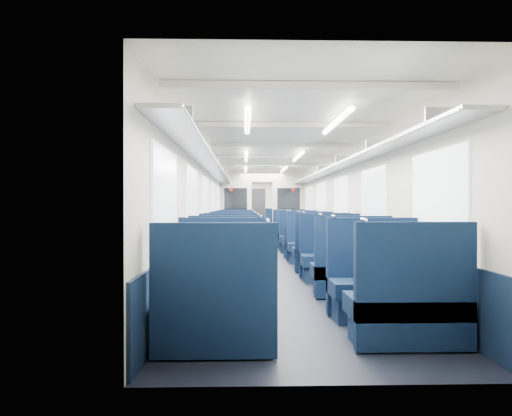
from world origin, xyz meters
The scene contains 41 objects.
floor centered at (0.00, 0.00, 0.00)m, with size 2.80×18.00×0.01m, color black.
ceiling centered at (0.00, 0.00, 2.35)m, with size 2.80×18.00×0.01m, color silver.
wall_left centered at (-1.40, 0.00, 1.18)m, with size 0.02×18.00×2.35m, color beige.
dado_left centered at (-1.39, 0.00, 0.35)m, with size 0.03×17.90×0.70m, color #0E1B31.
wall_right centered at (1.40, 0.00, 1.18)m, with size 0.02×18.00×2.35m, color beige.
dado_right centered at (1.39, 0.00, 0.35)m, with size 0.03×17.90×0.70m, color #0E1B31.
wall_far centered at (0.00, 9.00, 1.18)m, with size 2.80×0.02×2.35m, color beige.
luggage_rack_left centered at (-1.21, 0.00, 1.97)m, with size 0.36×17.40×0.18m.
luggage_rack_right centered at (1.21, 0.00, 1.97)m, with size 0.36×17.40×0.18m.
windows centered at (0.00, -0.46, 1.42)m, with size 2.78×15.60×0.75m.
ceiling_fittings centered at (0.00, -0.26, 2.29)m, with size 2.70×16.06×0.11m.
end_door centered at (0.00, 8.94, 1.00)m, with size 0.75×0.06×2.00m, color black.
bulkhead centered at (0.00, 2.88, 1.23)m, with size 2.80×0.10×2.35m.
seat_0 centered at (-0.83, -8.33, 0.35)m, with size 1.01×0.56×1.12m.
seat_1 centered at (0.83, -8.20, 0.35)m, with size 1.01×0.56×1.12m.
seat_2 centered at (-0.83, -7.06, 0.35)m, with size 1.01×0.56×1.12m.
seat_3 centered at (0.83, -7.21, 0.35)m, with size 1.01×0.56×1.12m.
seat_4 centered at (-0.83, -5.89, 0.35)m, with size 1.01×0.56×1.12m.
seat_5 centered at (0.83, -6.07, 0.35)m, with size 1.01×0.56×1.12m.
seat_6 centered at (-0.83, -4.74, 0.35)m, with size 1.01×0.56×1.12m.
seat_7 centered at (0.83, -4.72, 0.35)m, with size 1.01×0.56×1.12m.
seat_8 centered at (-0.83, -3.73, 0.35)m, with size 1.01×0.56×1.12m.
seat_9 centered at (0.83, -3.76, 0.35)m, with size 1.01×0.56×1.12m.
seat_10 centered at (-0.83, -2.52, 0.35)m, with size 1.01×0.56×1.12m.
seat_11 centered at (0.83, -2.43, 0.35)m, with size 1.01×0.56×1.12m.
seat_12 centered at (-0.83, -1.42, 0.35)m, with size 1.01×0.56×1.12m.
seat_13 centered at (0.83, -1.49, 0.35)m, with size 1.01×0.56×1.12m.
seat_14 centered at (-0.83, -0.31, 0.35)m, with size 1.01×0.56×1.12m.
seat_15 centered at (0.83, -0.32, 0.35)m, with size 1.01×0.56×1.12m.
seat_16 centered at (-0.83, 0.82, 0.35)m, with size 1.01×0.56×1.12m.
seat_17 centered at (0.83, 0.90, 0.35)m, with size 1.01×0.56×1.12m.
seat_18 centered at (-0.83, 2.04, 0.35)m, with size 1.01×0.56×1.12m.
seat_19 centered at (0.83, 2.09, 0.35)m, with size 1.01×0.56×1.12m.
seat_20 centered at (-0.83, 4.14, 0.35)m, with size 1.01×0.56×1.12m.
seat_21 centered at (0.83, 4.06, 0.35)m, with size 1.01×0.56×1.12m.
seat_22 centered at (-0.83, 5.31, 0.35)m, with size 1.01×0.56×1.12m.
seat_23 centered at (0.83, 5.24, 0.35)m, with size 1.01×0.56×1.12m.
seat_24 centered at (-0.83, 6.34, 0.35)m, with size 1.01×0.56×1.12m.
seat_25 centered at (0.83, 6.40, 0.35)m, with size 1.01×0.56×1.12m.
seat_26 centered at (-0.83, 7.59, 0.35)m, with size 1.01×0.56×1.12m.
seat_27 centered at (0.83, 7.59, 0.35)m, with size 1.01×0.56×1.12m.
Camera 1 is at (-0.59, -12.05, 1.23)m, focal length 31.67 mm.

